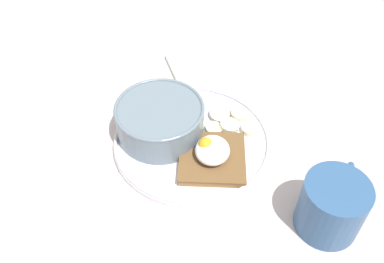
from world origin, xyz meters
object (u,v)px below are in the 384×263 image
(banana_slice_front, at_px, (229,127))
(coffee_mug, at_px, (332,205))
(toast_slice, at_px, (212,158))
(poached_egg, at_px, (212,150))
(banana_slice_left, at_px, (250,129))
(banana_slice_right, at_px, (219,115))
(oatmeal_bowl, at_px, (160,120))
(banana_slice_inner, at_px, (239,114))
(spoon, at_px, (177,79))
(banana_slice_back, at_px, (214,129))

(banana_slice_front, distance_m, coffee_mug, 0.22)
(toast_slice, distance_m, poached_egg, 0.02)
(poached_egg, bearing_deg, banana_slice_left, 138.71)
(banana_slice_right, distance_m, coffee_mug, 0.25)
(oatmeal_bowl, distance_m, banana_slice_inner, 0.14)
(coffee_mug, bearing_deg, banana_slice_left, -145.97)
(poached_egg, height_order, banana_slice_inner, poached_egg)
(toast_slice, xyz_separation_m, poached_egg, (-0.00, -0.00, 0.02))
(toast_slice, relative_size, banana_slice_inner, 3.25)
(spoon, bearing_deg, poached_egg, 20.99)
(poached_egg, height_order, banana_slice_front, poached_egg)
(poached_egg, distance_m, banana_slice_inner, 0.12)
(oatmeal_bowl, bearing_deg, banana_slice_front, 97.77)
(oatmeal_bowl, bearing_deg, banana_slice_inner, 110.87)
(toast_slice, relative_size, poached_egg, 1.83)
(poached_egg, distance_m, coffee_mug, 0.19)
(toast_slice, relative_size, banana_slice_back, 3.05)
(banana_slice_front, relative_size, banana_slice_right, 0.74)
(toast_slice, height_order, banana_slice_front, banana_slice_front)
(banana_slice_left, bearing_deg, coffee_mug, 34.03)
(poached_egg, bearing_deg, banana_slice_front, 159.61)
(banana_slice_inner, xyz_separation_m, spoon, (-0.10, -0.12, -0.01))
(poached_egg, bearing_deg, toast_slice, 68.70)
(coffee_mug, bearing_deg, oatmeal_bowl, -119.63)
(banana_slice_right, bearing_deg, oatmeal_bowl, -65.12)
(banana_slice_front, distance_m, spoon, 0.17)
(banana_slice_front, xyz_separation_m, spoon, (-0.13, -0.10, -0.01))
(poached_egg, xyz_separation_m, banana_slice_right, (-0.10, 0.01, -0.02))
(banana_slice_right, distance_m, banana_slice_inner, 0.04)
(toast_slice, distance_m, banana_slice_back, 0.07)
(banana_slice_left, height_order, banana_slice_back, banana_slice_left)
(banana_slice_right, xyz_separation_m, coffee_mug, (0.19, 0.16, 0.03))
(banana_slice_inner, bearing_deg, coffee_mug, 32.72)
(toast_slice, bearing_deg, banana_slice_inner, 158.42)
(banana_slice_back, bearing_deg, spoon, -150.34)
(banana_slice_back, bearing_deg, coffee_mug, 47.14)
(coffee_mug, bearing_deg, spoon, -139.91)
(banana_slice_front, relative_size, spoon, 0.30)
(toast_slice, height_order, poached_egg, poached_egg)
(toast_slice, height_order, banana_slice_left, same)
(toast_slice, bearing_deg, banana_slice_right, 176.07)
(banana_slice_inner, bearing_deg, banana_slice_left, 26.40)
(banana_slice_left, bearing_deg, poached_egg, -41.29)
(banana_slice_back, relative_size, coffee_mug, 0.30)
(banana_slice_left, height_order, banana_slice_right, banana_slice_right)
(toast_slice, relative_size, banana_slice_right, 2.19)
(oatmeal_bowl, distance_m, banana_slice_front, 0.12)
(banana_slice_back, height_order, coffee_mug, coffee_mug)
(toast_slice, bearing_deg, spoon, -158.74)
(spoon, bearing_deg, banana_slice_right, 40.01)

